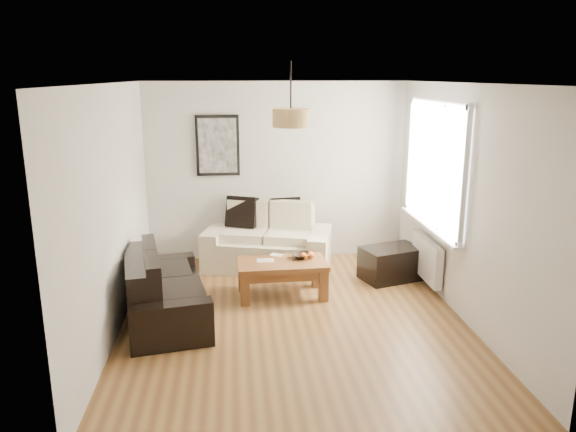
{
  "coord_description": "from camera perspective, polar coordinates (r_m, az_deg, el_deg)",
  "views": [
    {
      "loc": [
        -0.64,
        -5.71,
        2.68
      ],
      "look_at": [
        0.0,
        0.6,
        1.05
      ],
      "focal_mm": 34.28,
      "sensor_mm": 36.0,
      "label": 1
    }
  ],
  "objects": [
    {
      "name": "orange_a",
      "position": [
        6.85,
        1.82,
        -4.26
      ],
      "size": [
        0.07,
        0.07,
        0.06
      ],
      "primitive_type": "sphere",
      "rotation": [
        0.0,
        0.0,
        -0.11
      ],
      "color": "orange",
      "rests_on": "fruit_bowl"
    },
    {
      "name": "papers",
      "position": [
        6.84,
        -2.36,
        -4.63
      ],
      "size": [
        0.22,
        0.15,
        0.01
      ],
      "primitive_type": "cube",
      "rotation": [
        0.0,
        0.0,
        -0.02
      ],
      "color": "beige",
      "rests_on": "coffee_table"
    },
    {
      "name": "floor",
      "position": [
        6.34,
        0.55,
        -10.59
      ],
      "size": [
        4.5,
        4.5,
        0.0
      ],
      "primitive_type": "plane",
      "color": "brown",
      "rests_on": "ground"
    },
    {
      "name": "window_bay",
      "position": [
        7.06,
        15.1,
        5.11
      ],
      "size": [
        0.14,
        1.9,
        1.6
      ],
      "primitive_type": null,
      "color": "white",
      "rests_on": "wall_right"
    },
    {
      "name": "pendant_shade",
      "position": [
        6.06,
        0.29,
        10.15
      ],
      "size": [
        0.4,
        0.4,
        0.2
      ],
      "primitive_type": "cylinder",
      "color": "tan",
      "rests_on": "ceiling"
    },
    {
      "name": "coffee_table",
      "position": [
        6.88,
        -0.62,
        -6.51
      ],
      "size": [
        1.12,
        0.64,
        0.45
      ],
      "primitive_type": null,
      "rotation": [
        0.0,
        0.0,
        0.04
      ],
      "color": "brown",
      "rests_on": "floor"
    },
    {
      "name": "cushion_right",
      "position": [
        7.98,
        -0.19,
        0.43
      ],
      "size": [
        0.43,
        0.18,
        0.42
      ],
      "primitive_type": "cube",
      "rotation": [
        0.0,
        0.0,
        0.13
      ],
      "color": "black",
      "rests_on": "loveseat_cream"
    },
    {
      "name": "wall_front",
      "position": [
        3.78,
        4.37,
        -7.05
      ],
      "size": [
        3.8,
        0.04,
        2.6
      ],
      "primitive_type": null,
      "color": "silver",
      "rests_on": "floor"
    },
    {
      "name": "wall_back",
      "position": [
        8.1,
        -1.17,
        4.61
      ],
      "size": [
        3.8,
        0.04,
        2.6
      ],
      "primitive_type": null,
      "color": "silver",
      "rests_on": "floor"
    },
    {
      "name": "ceiling",
      "position": [
        5.75,
        0.62,
        13.61
      ],
      "size": [
        3.8,
        4.5,
        0.0
      ],
      "primitive_type": null,
      "color": "white",
      "rests_on": "floor"
    },
    {
      "name": "ottoman",
      "position": [
        7.55,
        10.65,
        -4.84
      ],
      "size": [
        0.89,
        0.71,
        0.44
      ],
      "primitive_type": "cube",
      "rotation": [
        0.0,
        0.0,
        0.31
      ],
      "color": "black",
      "rests_on": "floor"
    },
    {
      "name": "loveseat_cream",
      "position": [
        7.83,
        -2.1,
        -2.25
      ],
      "size": [
        1.94,
        1.38,
        0.87
      ],
      "primitive_type": null,
      "rotation": [
        0.0,
        0.0,
        -0.26
      ],
      "color": "beige",
      "rests_on": "floor"
    },
    {
      "name": "wall_left",
      "position": [
        6.01,
        -17.73,
        0.44
      ],
      "size": [
        0.04,
        4.5,
        2.6
      ],
      "primitive_type": null,
      "color": "silver",
      "rests_on": "floor"
    },
    {
      "name": "orange_c",
      "position": [
        6.88,
        1.62,
        -4.16
      ],
      "size": [
        0.09,
        0.09,
        0.08
      ],
      "primitive_type": "sphere",
      "rotation": [
        0.0,
        0.0,
        -0.13
      ],
      "color": "orange",
      "rests_on": "fruit_bowl"
    },
    {
      "name": "wall_right",
      "position": [
        6.4,
        17.75,
        1.26
      ],
      "size": [
        0.04,
        4.5,
        2.6
      ],
      "primitive_type": null,
      "color": "silver",
      "rests_on": "floor"
    },
    {
      "name": "poster",
      "position": [
        7.99,
        -7.3,
        7.26
      ],
      "size": [
        0.62,
        0.04,
        0.87
      ],
      "primitive_type": null,
      "color": "black",
      "rests_on": "wall_back"
    },
    {
      "name": "fruit_bowl",
      "position": [
        6.92,
        1.46,
        -4.15
      ],
      "size": [
        0.29,
        0.29,
        0.06
      ],
      "primitive_type": "imported",
      "rotation": [
        0.0,
        0.0,
        0.28
      ],
      "color": "black",
      "rests_on": "coffee_table"
    },
    {
      "name": "radiator",
      "position": [
        7.33,
        14.18,
        -4.33
      ],
      "size": [
        0.1,
        0.9,
        0.52
      ],
      "primitive_type": "cube",
      "color": "white",
      "rests_on": "wall_right"
    },
    {
      "name": "orange_b",
      "position": [
        6.92,
        2.38,
        -4.05
      ],
      "size": [
        0.11,
        0.11,
        0.09
      ],
      "primitive_type": "sphere",
      "rotation": [
        0.0,
        0.0,
        0.27
      ],
      "color": "orange",
      "rests_on": "fruit_bowl"
    },
    {
      "name": "sofa_leather",
      "position": [
        6.38,
        -12.6,
        -7.19
      ],
      "size": [
        1.13,
        1.83,
        0.74
      ],
      "primitive_type": null,
      "rotation": [
        0.0,
        0.0,
        1.76
      ],
      "color": "black",
      "rests_on": "floor"
    },
    {
      "name": "cushion_left",
      "position": [
        7.94,
        -4.81,
        0.42
      ],
      "size": [
        0.47,
        0.3,
        0.45
      ],
      "primitive_type": "cube",
      "rotation": [
        0.0,
        0.0,
        -0.4
      ],
      "color": "black",
      "rests_on": "loveseat_cream"
    }
  ]
}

